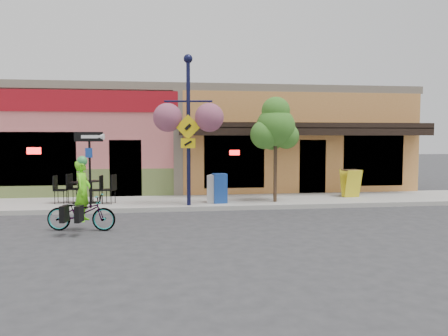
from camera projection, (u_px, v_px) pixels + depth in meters
name	position (u px, v px, depth m)	size (l,w,h in m)	color
ground	(214.00, 214.00, 13.73)	(90.00, 90.00, 0.00)	#2D2D30
sidewalk	(208.00, 202.00, 15.70)	(24.00, 3.00, 0.15)	#9E9B93
curb	(212.00, 208.00, 14.27)	(24.00, 0.12, 0.15)	#A8A59E
building	(196.00, 140.00, 20.98)	(18.20, 8.20, 4.50)	#CB6564
bicycle	(81.00, 213.00, 11.17)	(0.62, 1.77, 0.93)	#9A2A0E
cyclist_rider	(83.00, 200.00, 11.16)	(0.57, 0.37, 1.56)	#67ED18
lamp_post	(188.00, 130.00, 14.29)	(1.58, 0.63, 4.95)	#101233
one_way_sign	(90.00, 170.00, 13.75)	(0.93, 0.20, 2.42)	black
cafe_set_left	(78.00, 189.00, 14.83)	(1.61, 0.80, 0.96)	black
cafe_set_right	(91.00, 188.00, 14.89)	(1.68, 0.84, 1.01)	black
newspaper_box_blue	(220.00, 188.00, 14.93)	(0.45, 0.40, 1.01)	navy
newspaper_box_grey	(215.00, 189.00, 14.99)	(0.45, 0.40, 0.96)	#B3B3B3
street_tree	(275.00, 149.00, 15.14)	(1.44, 1.44, 3.69)	#3D7A26
sandwich_board	(353.00, 184.00, 16.28)	(0.62, 0.46, 1.04)	yellow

